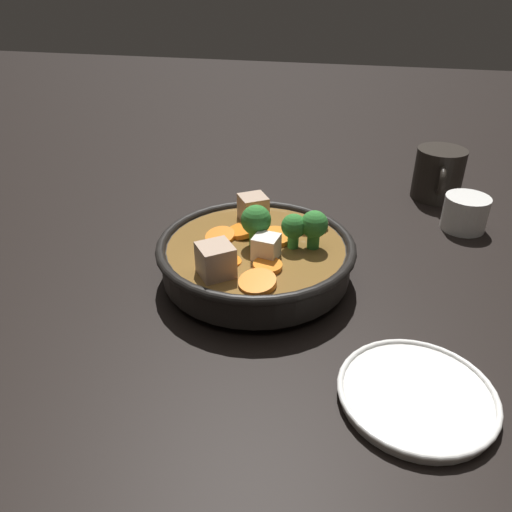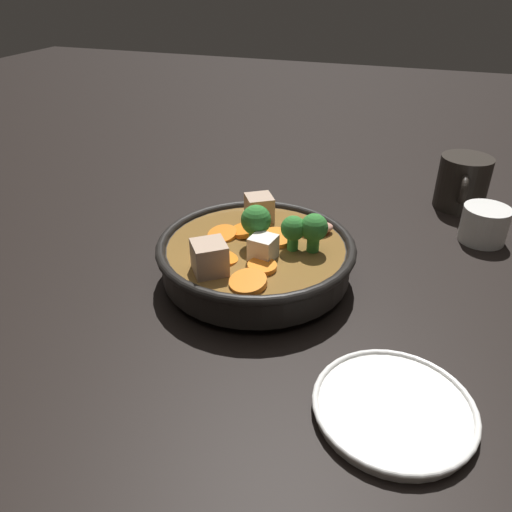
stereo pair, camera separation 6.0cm
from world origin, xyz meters
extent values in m
plane|color=black|center=(0.00, 0.00, 0.00)|extent=(3.00, 3.00, 0.00)
cylinder|color=black|center=(0.00, 0.00, 0.01)|extent=(0.13, 0.13, 0.01)
cylinder|color=black|center=(0.00, 0.00, 0.03)|extent=(0.23, 0.23, 0.04)
torus|color=black|center=(0.00, 0.00, 0.05)|extent=(0.24, 0.24, 0.01)
cylinder|color=brown|center=(0.00, 0.00, 0.04)|extent=(0.21, 0.21, 0.02)
cylinder|color=orange|center=(-0.01, -0.05, 0.05)|extent=(0.05, 0.05, 0.01)
cylinder|color=orange|center=(-0.03, -0.02, 0.05)|extent=(0.05, 0.05, 0.02)
cylinder|color=orange|center=(0.04, -0.02, 0.05)|extent=(0.05, 0.05, 0.01)
cylinder|color=orange|center=(0.05, 0.02, 0.05)|extent=(0.03, 0.03, 0.01)
cylinder|color=orange|center=(-0.02, 0.02, 0.05)|extent=(0.05, 0.05, 0.01)
cylinder|color=orange|center=(0.08, 0.02, 0.05)|extent=(0.05, 0.05, 0.01)
cylinder|color=green|center=(0.00, 0.00, 0.06)|extent=(0.02, 0.02, 0.02)
sphere|color=#2D752D|center=(0.00, 0.00, 0.08)|extent=(0.04, 0.04, 0.04)
cylinder|color=green|center=(-0.01, 0.04, 0.06)|extent=(0.01, 0.01, 0.02)
sphere|color=#2D752D|center=(-0.01, 0.04, 0.08)|extent=(0.03, 0.03, 0.03)
cylinder|color=green|center=(-0.01, 0.07, 0.06)|extent=(0.01, 0.01, 0.02)
sphere|color=#2D752D|center=(-0.01, 0.07, 0.08)|extent=(0.03, 0.03, 0.03)
cube|color=silver|center=(0.03, 0.02, 0.06)|extent=(0.03, 0.03, 0.03)
cube|color=tan|center=(-0.07, -0.02, 0.06)|extent=(0.05, 0.05, 0.03)
cube|color=tan|center=(0.07, -0.03, 0.07)|extent=(0.05, 0.05, 0.04)
ellipsoid|color=#EA9E84|center=(-0.05, 0.06, 0.06)|extent=(0.04, 0.05, 0.01)
cylinder|color=white|center=(0.16, 0.18, 0.01)|extent=(0.14, 0.14, 0.01)
torus|color=white|center=(0.16, 0.18, 0.01)|extent=(0.14, 0.14, 0.01)
cylinder|color=white|center=(-0.20, 0.27, 0.03)|extent=(0.06, 0.06, 0.05)
cylinder|color=brown|center=(-0.20, 0.27, 0.04)|extent=(0.05, 0.05, 0.00)
cylinder|color=black|center=(-0.31, 0.24, 0.04)|extent=(0.08, 0.08, 0.08)
torus|color=black|center=(-0.27, 0.24, 0.05)|extent=(0.05, 0.01, 0.05)
camera|label=1|loc=(0.51, 0.11, 0.34)|focal=35.00mm
camera|label=2|loc=(0.49, 0.17, 0.34)|focal=35.00mm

